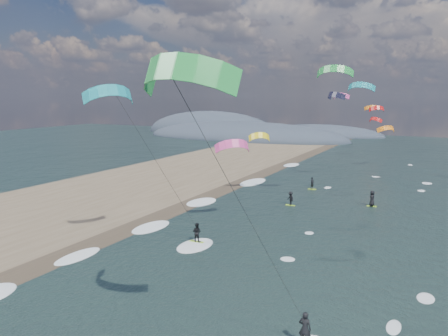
% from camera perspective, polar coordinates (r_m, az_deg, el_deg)
% --- Properties ---
extents(ground, '(260.00, 260.00, 0.00)m').
position_cam_1_polar(ground, '(26.40, -10.66, -19.32)').
color(ground, black).
rests_on(ground, ground).
extents(sand_strip, '(26.00, 240.00, 0.00)m').
position_cam_1_polar(sand_strip, '(49.30, -25.84, -6.36)').
color(sand_strip, brown).
rests_on(sand_strip, ground).
extents(wet_sand_strip, '(3.00, 240.00, 0.00)m').
position_cam_1_polar(wet_sand_strip, '(40.63, -15.46, -9.01)').
color(wet_sand_strip, '#382D23').
rests_on(wet_sand_strip, ground).
extents(coastal_hills, '(80.00, 41.00, 15.00)m').
position_cam_1_polar(coastal_hills, '(139.80, 2.04, 4.27)').
color(coastal_hills, '#3D4756').
rests_on(coastal_hills, ground).
extents(kitesurfer_near_a, '(7.96, 8.63, 14.77)m').
position_cam_1_polar(kitesurfer_near_a, '(17.56, -3.46, 4.94)').
color(kitesurfer_near_a, '#ACEA29').
rests_on(kitesurfer_near_a, ground).
extents(kitesurfer_near_b, '(6.77, 9.32, 14.05)m').
position_cam_1_polar(kitesurfer_near_b, '(34.52, -10.75, 3.41)').
color(kitesurfer_near_b, '#ACEA29').
rests_on(kitesurfer_near_b, ground).
extents(far_kitesurfers, '(9.83, 10.68, 1.84)m').
position_cam_1_polar(far_kitesurfers, '(53.47, 13.22, -3.52)').
color(far_kitesurfers, '#ACEA29').
rests_on(far_kitesurfers, ground).
extents(bg_kite_field, '(14.84, 71.93, 9.77)m').
position_cam_1_polar(bg_kite_field, '(73.11, 15.89, 7.93)').
color(bg_kite_field, red).
rests_on(bg_kite_field, ground).
extents(shoreline_surf, '(2.40, 79.40, 0.11)m').
position_cam_1_polar(shoreline_surf, '(43.33, -9.99, -7.65)').
color(shoreline_surf, white).
rests_on(shoreline_surf, ground).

